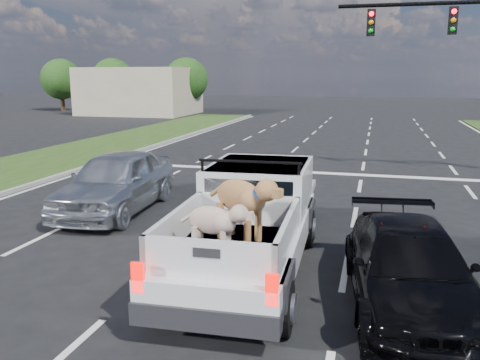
# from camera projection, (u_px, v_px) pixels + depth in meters

# --- Properties ---
(ground) EXTENTS (160.00, 160.00, 0.00)m
(ground) POSITION_uv_depth(u_px,v_px,m) (257.00, 263.00, 10.24)
(ground) COLOR black
(ground) RESTS_ON ground
(road_markings) EXTENTS (17.75, 60.00, 0.01)m
(road_markings) POSITION_uv_depth(u_px,v_px,m) (303.00, 192.00, 16.44)
(road_markings) COLOR silver
(road_markings) RESTS_ON ground
(curb_left) EXTENTS (0.15, 60.00, 0.14)m
(curb_left) POSITION_uv_depth(u_px,v_px,m) (50.00, 179.00, 18.20)
(curb_left) COLOR gray
(curb_left) RESTS_ON ground
(building_left) EXTENTS (10.00, 8.00, 4.40)m
(building_left) POSITION_uv_depth(u_px,v_px,m) (140.00, 91.00, 48.92)
(building_left) COLOR tan
(building_left) RESTS_ON ground
(tree_far_a) EXTENTS (4.20, 4.20, 5.40)m
(tree_far_a) POSITION_uv_depth(u_px,v_px,m) (61.00, 79.00, 53.13)
(tree_far_a) COLOR #332114
(tree_far_a) RESTS_ON ground
(tree_far_b) EXTENTS (4.20, 4.20, 5.40)m
(tree_far_b) POSITION_uv_depth(u_px,v_px,m) (113.00, 79.00, 51.60)
(tree_far_b) COLOR #332114
(tree_far_b) RESTS_ON ground
(tree_far_c) EXTENTS (4.20, 4.20, 5.40)m
(tree_far_c) POSITION_uv_depth(u_px,v_px,m) (186.00, 79.00, 49.57)
(tree_far_c) COLOR #332114
(tree_far_c) RESTS_ON ground
(pickup_truck) EXTENTS (2.40, 5.88, 2.17)m
(pickup_truck) POSITION_uv_depth(u_px,v_px,m) (249.00, 220.00, 9.62)
(pickup_truck) COLOR black
(pickup_truck) RESTS_ON ground
(silver_sedan) EXTENTS (2.28, 5.08, 1.69)m
(silver_sedan) POSITION_uv_depth(u_px,v_px,m) (116.00, 181.00, 14.01)
(silver_sedan) COLOR silver
(silver_sedan) RESTS_ON ground
(black_coupe) EXTENTS (2.40, 4.80, 1.34)m
(black_coupe) POSITION_uv_depth(u_px,v_px,m) (409.00, 268.00, 8.17)
(black_coupe) COLOR black
(black_coupe) RESTS_ON ground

